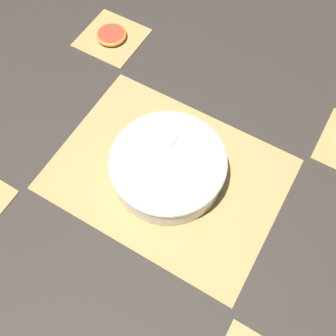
# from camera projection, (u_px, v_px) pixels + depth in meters

# --- Properties ---
(ground_plane) EXTENTS (6.00, 6.00, 0.00)m
(ground_plane) POSITION_uv_depth(u_px,v_px,m) (168.00, 175.00, 0.88)
(ground_plane) COLOR #2D2823
(bamboo_mat_center) EXTENTS (0.50, 0.37, 0.01)m
(bamboo_mat_center) POSITION_uv_depth(u_px,v_px,m) (168.00, 174.00, 0.88)
(bamboo_mat_center) COLOR #A8844C
(bamboo_mat_center) RESTS_ON ground_plane
(coaster_mat_far_left) EXTENTS (0.16, 0.16, 0.01)m
(coaster_mat_far_left) POSITION_uv_depth(u_px,v_px,m) (112.00, 37.00, 1.06)
(coaster_mat_far_left) COLOR #A8844C
(coaster_mat_far_left) RESTS_ON ground_plane
(fruit_salad_bowl) EXTENTS (0.25, 0.25, 0.07)m
(fruit_salad_bowl) POSITION_uv_depth(u_px,v_px,m) (168.00, 166.00, 0.84)
(fruit_salad_bowl) COLOR silver
(fruit_salad_bowl) RESTS_ON bamboo_mat_center
(grapefruit_slice) EXTENTS (0.08, 0.08, 0.01)m
(grapefruit_slice) POSITION_uv_depth(u_px,v_px,m) (111.00, 35.00, 1.06)
(grapefruit_slice) COLOR red
(grapefruit_slice) RESTS_ON coaster_mat_far_left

